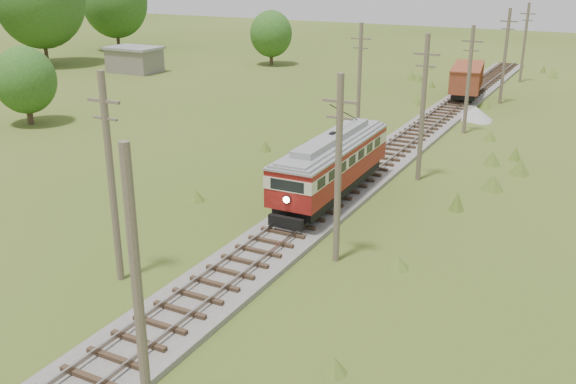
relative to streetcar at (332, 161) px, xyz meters
The scene contains 16 objects.
railbed_main 9.47m from the streetcar, 90.00° to the left, with size 3.60×96.00×0.57m.
streetcar is the anchor object (origin of this frame).
gondola 32.44m from the streetcar, 90.00° to the left, with size 4.02×8.79×2.81m.
gravel_pile 24.57m from the streetcar, 83.38° to the left, with size 3.10×3.28×1.13m.
utility_pole_r_1 20.15m from the streetcar, 81.11° to the right, with size 0.30×0.30×8.80m.
utility_pole_r_2 7.82m from the streetcar, 64.15° to the right, with size 1.60×0.30×8.60m.
utility_pole_r_3 7.29m from the streetcar, 62.66° to the left, with size 1.60×0.30×9.00m.
utility_pole_r_4 19.51m from the streetcar, 81.11° to the left, with size 1.60×0.30×8.40m.
utility_pole_r_5 32.44m from the streetcar, 83.97° to the left, with size 1.60×0.30×8.90m.
utility_pole_r_6 45.35m from the streetcar, 85.95° to the left, with size 1.60×0.30×8.70m.
utility_pole_l_a 13.65m from the streetcar, 108.15° to the right, with size 1.60×0.30×9.00m.
utility_pole_l_b 15.96m from the streetcar, 106.50° to the left, with size 1.60×0.30×8.60m.
tree_left_5 72.11m from the streetcar, 141.10° to the left, with size 9.66×9.66×12.44m.
tree_mid_a 51.49m from the streetcar, 122.96° to the left, with size 5.46×5.46×7.03m.
tree_mid_c 30.47m from the streetcar, behind, with size 5.04×5.04×6.49m.
shed 50.12m from the streetcar, 142.96° to the left, with size 6.40×4.40×3.10m.
Camera 1 is at (13.77, -6.59, 12.97)m, focal length 40.00 mm.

